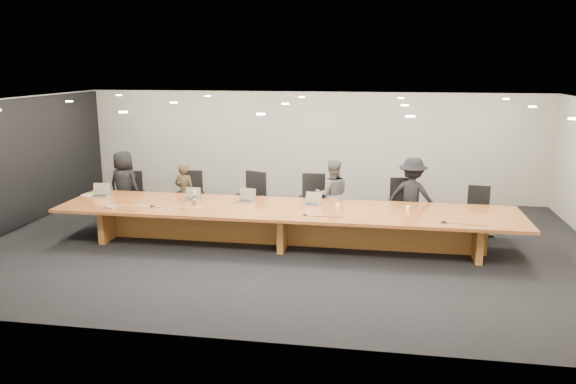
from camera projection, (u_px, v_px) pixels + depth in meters
name	position (u px, v px, depth m)	size (l,w,h in m)	color
ground	(286.00, 244.00, 11.15)	(12.00, 12.00, 0.00)	black
back_wall	(311.00, 146.00, 14.68)	(12.00, 0.02, 2.80)	beige
left_wall_panel	(7.00, 168.00, 11.79)	(0.08, 7.84, 2.74)	black
conference_table	(286.00, 219.00, 11.04)	(9.00, 1.80, 0.75)	brown
chair_far_left	(132.00, 195.00, 12.90)	(0.56, 0.56, 1.10)	black
chair_left	(189.00, 197.00, 12.58)	(0.60, 0.60, 1.18)	black
chair_mid_left	(251.00, 199.00, 12.38)	(0.61, 0.61, 1.19)	black
chair_mid_right	(313.00, 202.00, 12.11)	(0.61, 0.61, 1.20)	black
chair_right	(402.00, 205.00, 11.87)	(0.59, 0.59, 1.15)	black
chair_far_right	(478.00, 212.00, 11.53)	(0.54, 0.54, 1.06)	black
person_a	(124.00, 185.00, 12.76)	(0.78, 0.51, 1.60)	black
person_b	(185.00, 193.00, 12.54)	(0.50, 0.33, 1.37)	#30281A
person_c	(332.00, 195.00, 12.01)	(0.74, 0.58, 1.52)	#4E4E50
person_d	(412.00, 196.00, 11.68)	(1.05, 0.60, 1.62)	black
laptop_a	(99.00, 190.00, 11.87)	(0.36, 0.26, 0.28)	#B8AA8D
laptop_b	(191.00, 194.00, 11.60)	(0.32, 0.23, 0.25)	tan
laptop_c	(245.00, 196.00, 11.39)	(0.36, 0.26, 0.28)	tan
laptop_d	(312.00, 199.00, 11.16)	(0.33, 0.24, 0.26)	tan
water_bottle	(194.00, 197.00, 11.40)	(0.08, 0.08, 0.24)	#B1C2BE
amber_mug	(194.00, 203.00, 11.20)	(0.07, 0.07, 0.09)	brown
paper_cup_near	(338.00, 206.00, 10.96)	(0.08, 0.08, 0.09)	white
paper_cup_far	(408.00, 208.00, 10.76)	(0.08, 0.08, 0.10)	white
notepad	(90.00, 195.00, 12.03)	(0.29, 0.23, 0.02)	white
lime_gadget	(90.00, 194.00, 12.02)	(0.18, 0.10, 0.03)	#5CA92D
av_box	(111.00, 207.00, 10.97)	(0.19, 0.14, 0.03)	#B9B9BE
mic_left	(152.00, 206.00, 11.06)	(0.13, 0.13, 0.03)	black
mic_center	(305.00, 215.00, 10.44)	(0.10, 0.10, 0.03)	black
mic_right	(444.00, 222.00, 9.95)	(0.14, 0.14, 0.03)	black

